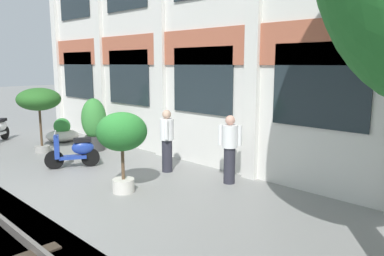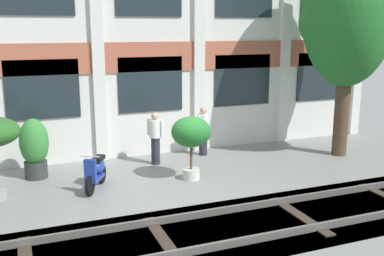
{
  "view_description": "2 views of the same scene",
  "coord_description": "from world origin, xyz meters",
  "px_view_note": "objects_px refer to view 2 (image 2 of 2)",
  "views": [
    {
      "loc": [
        6.65,
        -4.12,
        2.68
      ],
      "look_at": [
        1.46,
        1.12,
        1.41
      ],
      "focal_mm": 35.0,
      "sensor_mm": 36.0,
      "label": 1
    },
    {
      "loc": [
        -3.89,
        -10.43,
        3.96
      ],
      "look_at": [
        0.92,
        1.79,
        1.03
      ],
      "focal_mm": 42.0,
      "sensor_mm": 36.0,
      "label": 2
    }
  ],
  "objects_px": {
    "potted_plant_glazed_jar": "(34,146)",
    "broadleaf_tree": "(349,10)",
    "resident_watching_tracks": "(203,129)",
    "scooter_near_curb": "(97,171)",
    "resident_by_doorway": "(155,137)",
    "potted_plant_terracotta_small": "(191,135)"
  },
  "relations": [
    {
      "from": "resident_by_doorway",
      "to": "resident_watching_tracks",
      "type": "xyz_separation_m",
      "value": [
        1.69,
        0.38,
        -0.0
      ]
    },
    {
      "from": "scooter_near_curb",
      "to": "resident_watching_tracks",
      "type": "relative_size",
      "value": 0.81
    },
    {
      "from": "broadleaf_tree",
      "to": "potted_plant_terracotta_small",
      "type": "relative_size",
      "value": 4.11
    },
    {
      "from": "potted_plant_glazed_jar",
      "to": "resident_by_doorway",
      "type": "height_order",
      "value": "potted_plant_glazed_jar"
    },
    {
      "from": "broadleaf_tree",
      "to": "potted_plant_terracotta_small",
      "type": "xyz_separation_m",
      "value": [
        -5.26,
        -0.48,
        -3.25
      ]
    },
    {
      "from": "potted_plant_terracotta_small",
      "to": "resident_watching_tracks",
      "type": "relative_size",
      "value": 1.09
    },
    {
      "from": "potted_plant_glazed_jar",
      "to": "scooter_near_curb",
      "type": "distance_m",
      "value": 2.03
    },
    {
      "from": "potted_plant_glazed_jar",
      "to": "resident_watching_tracks",
      "type": "xyz_separation_m",
      "value": [
        5.07,
        0.41,
        -0.07
      ]
    },
    {
      "from": "scooter_near_curb",
      "to": "resident_watching_tracks",
      "type": "distance_m",
      "value": 4.12
    },
    {
      "from": "resident_by_doorway",
      "to": "scooter_near_curb",
      "type": "bearing_deg",
      "value": -9.53
    },
    {
      "from": "scooter_near_curb",
      "to": "resident_by_doorway",
      "type": "distance_m",
      "value": 2.49
    },
    {
      "from": "potted_plant_glazed_jar",
      "to": "potted_plant_terracotta_small",
      "type": "bearing_deg",
      "value": -22.93
    },
    {
      "from": "potted_plant_terracotta_small",
      "to": "scooter_near_curb",
      "type": "height_order",
      "value": "potted_plant_terracotta_small"
    },
    {
      "from": "scooter_near_curb",
      "to": "resident_by_doorway",
      "type": "bearing_deg",
      "value": 154.13
    },
    {
      "from": "resident_by_doorway",
      "to": "resident_watching_tracks",
      "type": "bearing_deg",
      "value": 147.26
    },
    {
      "from": "potted_plant_glazed_jar",
      "to": "broadleaf_tree",
      "type": "bearing_deg",
      "value": -7.17
    },
    {
      "from": "potted_plant_terracotta_small",
      "to": "potted_plant_glazed_jar",
      "type": "bearing_deg",
      "value": 157.07
    },
    {
      "from": "resident_by_doorway",
      "to": "resident_watching_tracks",
      "type": "relative_size",
      "value": 1.0
    },
    {
      "from": "resident_watching_tracks",
      "to": "broadleaf_tree",
      "type": "bearing_deg",
      "value": 40.71
    },
    {
      "from": "broadleaf_tree",
      "to": "potted_plant_terracotta_small",
      "type": "height_order",
      "value": "broadleaf_tree"
    },
    {
      "from": "potted_plant_glazed_jar",
      "to": "potted_plant_terracotta_small",
      "type": "relative_size",
      "value": 0.96
    },
    {
      "from": "potted_plant_glazed_jar",
      "to": "scooter_near_curb",
      "type": "xyz_separation_m",
      "value": [
        1.39,
        -1.41,
        -0.46
      ]
    }
  ]
}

